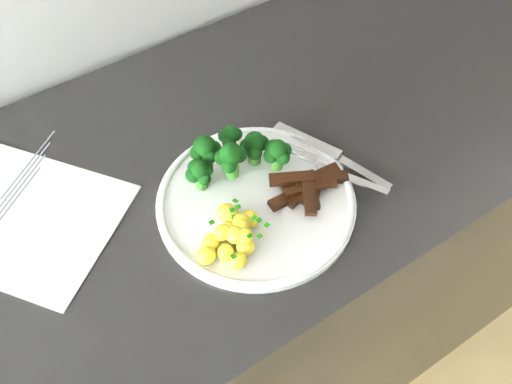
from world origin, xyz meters
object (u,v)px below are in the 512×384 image
Objects in this scene: counter at (195,319)px; recipe_paper at (11,214)px; broccoli at (233,153)px; beef_strips at (307,187)px; potatoes at (233,233)px; fork at (337,171)px; plate at (256,201)px; knife at (346,163)px.

recipe_paper is at bearing 157.43° from counter.
broccoli is 1.19× the size of beef_strips.
broccoli is 0.13m from potatoes.
beef_strips is 0.80× the size of fork.
counter is 0.48m from plate.
potatoes is at bearing -42.45° from recipe_paper.
potatoes reaches higher than beef_strips.
counter is 0.52m from beef_strips.
fork is at bearing -0.21° from beef_strips.
knife is (0.25, -0.11, 0.47)m from counter.
recipe_paper is at bearing 159.15° from broccoli.
broccoli is 0.18m from knife.
beef_strips is (0.17, -0.12, 0.48)m from counter.
knife is (0.16, -0.02, 0.00)m from plate.
plate reaches higher than counter.
broccoli is (0.31, -0.12, 0.05)m from recipe_paper.
recipe_paper is 2.30× the size of fork.
plate is at bearing -92.83° from broccoli.
potatoes reaches higher than recipe_paper.
broccoli reaches higher than plate.
recipe_paper is at bearing 137.55° from potatoes.
recipe_paper is 3.55× the size of potatoes.
plate is 0.08m from potatoes.
potatoes is at bearing -122.93° from broccoli.
fork is (0.12, -0.09, -0.03)m from broccoli.
counter is at bearing 155.89° from knife.
counter is 6.35× the size of recipe_paper.
potatoes is (0.24, -0.22, 0.02)m from recipe_paper.
potatoes is 0.22m from knife.
counter is at bearing 151.14° from fork.
plate is 1.45× the size of knife.
recipe_paper reaches higher than counter.
counter is at bearing 143.68° from beef_strips.
knife is (0.03, 0.01, -0.01)m from fork.
knife is at bearing 5.79° from potatoes.
recipe_paper is 0.36m from plate.
potatoes is 0.19m from fork.
plate is at bearing 167.72° from fork.
potatoes is 0.81× the size of beef_strips.
counter is at bearing 102.25° from potatoes.
counter is at bearing 134.76° from plate.
beef_strips reaches higher than plate.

